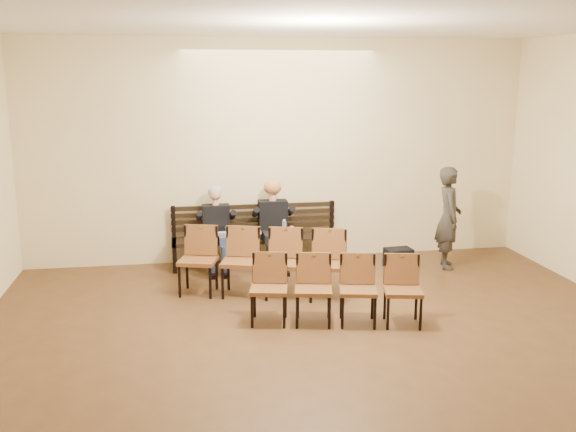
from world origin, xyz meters
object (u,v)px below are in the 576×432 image
seated_woman (274,227)px  chair_row_front (262,263)px  bag (398,258)px  passerby (449,210)px  chair_row_back (336,290)px  water_bottle (284,235)px  seated_man (217,230)px  bench (256,251)px  laptop (217,236)px

seated_woman → chair_row_front: size_ratio=0.57×
bag → chair_row_front: 2.47m
bag → chair_row_front: chair_row_front is taller
passerby → chair_row_back: size_ratio=0.89×
passerby → chair_row_front: passerby is taller
water_bottle → chair_row_back: 2.26m
water_bottle → chair_row_front: 1.22m
seated_woman → bag: size_ratio=3.13×
chair_row_back → seated_man: bearing=129.0°
passerby → bench: bearing=91.6°
seated_man → bench: bearing=11.0°
seated_man → water_bottle: size_ratio=5.77×
bench → seated_man: 0.74m
bag → passerby: size_ratio=0.22×
passerby → laptop: bearing=97.7°
seated_man → laptop: 0.15m
bag → chair_row_back: 2.60m
water_bottle → bag: 1.82m
bench → seated_woman: seated_woman is taller
seated_woman → passerby: bearing=-10.3°
seated_man → passerby: bearing=-7.8°
water_bottle → bench: bearing=139.5°
chair_row_back → passerby: bearing=53.1°
seated_man → chair_row_front: size_ratio=0.55×
chair_row_back → seated_woman: bearing=110.7°
laptop → chair_row_back: (1.26, -2.32, -0.14)m
seated_woman → chair_row_front: seated_woman is taller
chair_row_front → seated_woman: bearing=91.4°
seated_woman → water_bottle: size_ratio=6.00×
bag → passerby: passerby is taller
chair_row_front → laptop: bearing=130.2°
chair_row_front → chair_row_back: (0.74, -1.13, -0.04)m
water_bottle → passerby: bearing=-6.0°
chair_row_front → passerby: bearing=32.3°
chair_row_back → chair_row_front: bearing=135.1°
bench → chair_row_back: size_ratio=1.28×
seated_woman → laptop: 0.90m
chair_row_front → chair_row_back: chair_row_front is taller
seated_man → laptop: (-0.00, -0.14, -0.05)m
water_bottle → chair_row_back: chair_row_back is taller
bench → passerby: passerby is taller
water_bottle → bag: size_ratio=0.52×
bench → seated_man: size_ratio=2.12×
bag → water_bottle: bearing=174.9°
bench → water_bottle: size_ratio=12.22×
bench → seated_woman: (0.27, -0.12, 0.41)m
seated_man → chair_row_front: 1.44m
bag → chair_row_front: (-2.26, -0.96, 0.31)m
seated_man → laptop: size_ratio=3.98×
passerby → chair_row_back: bearing=144.4°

